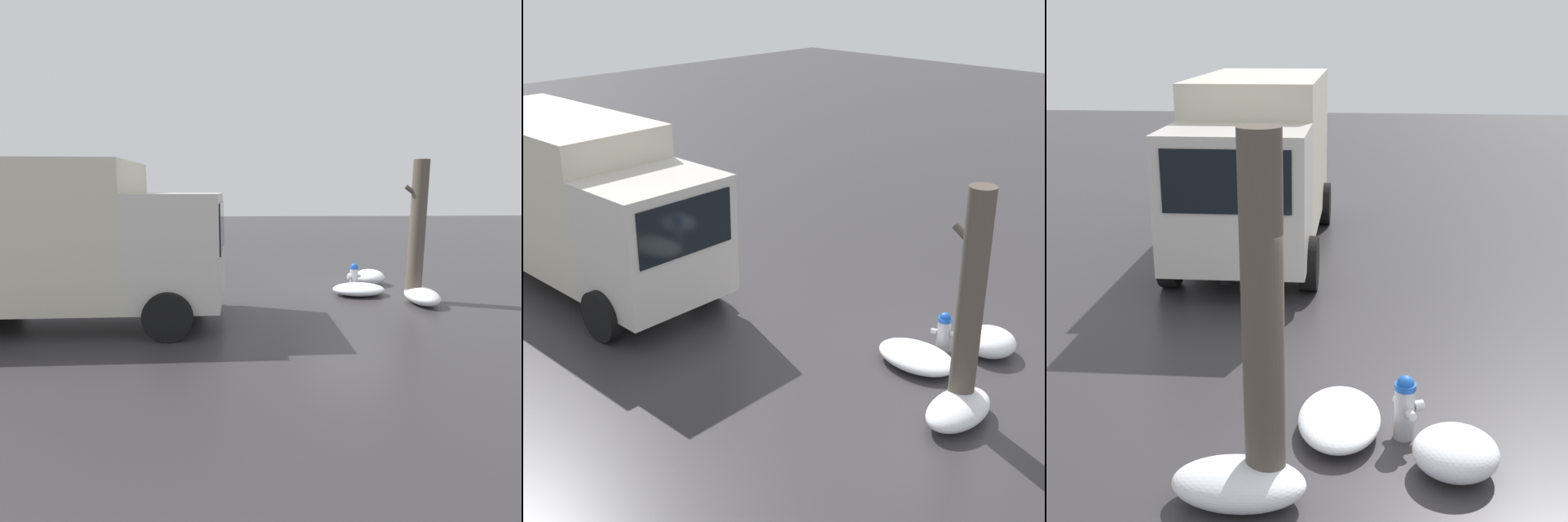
% 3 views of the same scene
% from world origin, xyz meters
% --- Properties ---
extents(ground_plane, '(60.00, 60.00, 0.00)m').
position_xyz_m(ground_plane, '(0.00, 0.00, 0.00)').
color(ground_plane, '#333033').
extents(fire_hydrant, '(0.42, 0.33, 0.71)m').
position_xyz_m(fire_hydrant, '(0.00, -0.00, 0.37)').
color(fire_hydrant, '#B7B7BC').
rests_on(fire_hydrant, ground_plane).
extents(tree_trunk, '(0.56, 0.37, 3.37)m').
position_xyz_m(tree_trunk, '(-1.11, 1.29, 1.69)').
color(tree_trunk, brown).
rests_on(tree_trunk, ground_plane).
extents(delivery_truck, '(6.32, 2.62, 3.22)m').
position_xyz_m(delivery_truck, '(6.73, 2.53, 1.74)').
color(delivery_truck, beige).
rests_on(delivery_truck, ground_plane).
extents(pedestrian, '(0.36, 0.36, 1.67)m').
position_xyz_m(pedestrian, '(4.59, 2.81, 0.91)').
color(pedestrian, '#23232D').
rests_on(pedestrian, ground_plane).
extents(snow_pile_by_hydrant, '(0.84, 0.83, 0.44)m').
position_xyz_m(snow_pile_by_hydrant, '(-0.59, -0.47, 0.22)').
color(snow_pile_by_hydrant, white).
rests_on(snow_pile_by_hydrant, ground_plane).
extents(snow_pile_curbside, '(1.33, 0.87, 0.31)m').
position_xyz_m(snow_pile_curbside, '(0.06, 0.68, 0.15)').
color(snow_pile_curbside, white).
rests_on(snow_pile_curbside, ground_plane).
extents(snow_pile_by_tree, '(0.72, 1.22, 0.39)m').
position_xyz_m(snow_pile_by_tree, '(-1.23, 1.52, 0.19)').
color(snow_pile_by_tree, white).
rests_on(snow_pile_by_tree, ground_plane).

